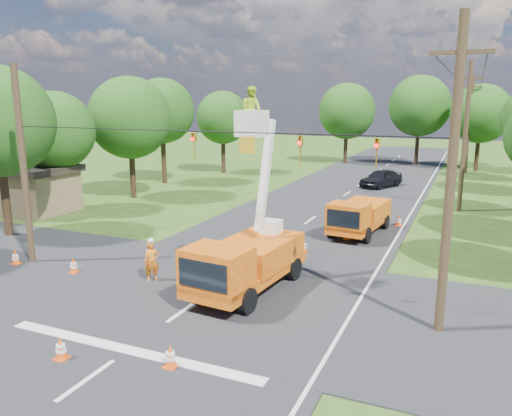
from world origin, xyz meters
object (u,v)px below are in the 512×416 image
at_px(traffic_cone_0, 61,348).
at_px(pole_left, 23,167).
at_px(tree_left_f, 223,118).
at_px(tree_far_a, 347,111).
at_px(traffic_cone_4, 74,265).
at_px(tree_left_c, 55,131).
at_px(traffic_cone_2, 304,246).
at_px(traffic_cone_3, 347,234).
at_px(traffic_cone_5, 15,257).
at_px(bucket_truck, 246,251).
at_px(distant_car, 381,178).
at_px(traffic_cone_6, 399,220).
at_px(traffic_cone_1, 170,356).
at_px(tree_far_b, 420,106).
at_px(tree_far_c, 481,114).
at_px(second_truck, 359,216).
at_px(ground_worker, 152,261).
at_px(shed, 32,188).
at_px(tree_left_d, 130,118).
at_px(tree_left_e, 162,111).
at_px(pole_right_mid, 465,136).
at_px(pole_right_far, 469,123).
at_px(pole_right_near, 451,177).

bearing_deg(traffic_cone_0, pole_left, 141.51).
relative_size(tree_left_f, tree_far_a, 0.88).
distance_m(traffic_cone_4, tree_left_f, 31.99).
distance_m(tree_left_c, tree_far_a, 35.90).
xyz_separation_m(traffic_cone_2, tree_far_a, (-6.75, 36.57, 5.83)).
xyz_separation_m(traffic_cone_4, pole_left, (-2.94, 0.45, 4.14)).
xyz_separation_m(traffic_cone_3, traffic_cone_5, (-13.08, -10.18, 0.00)).
distance_m(bucket_truck, distant_car, 26.90).
bearing_deg(traffic_cone_6, traffic_cone_1, -100.62).
distance_m(tree_far_b, tree_far_c, 7.20).
relative_size(second_truck, tree_far_b, 0.56).
relative_size(traffic_cone_6, tree_left_c, 0.09).
distance_m(ground_worker, shed, 17.11).
height_order(traffic_cone_6, tree_far_c, tree_far_c).
bearing_deg(tree_far_a, tree_left_d, -109.65).
relative_size(bucket_truck, traffic_cone_4, 11.19).
xyz_separation_m(shed, tree_far_a, (13.00, 35.00, 4.57)).
relative_size(traffic_cone_5, tree_left_e, 0.08).
bearing_deg(traffic_cone_0, traffic_cone_1, 15.63).
height_order(traffic_cone_1, tree_left_f, tree_left_f).
bearing_deg(tree_far_c, bucket_truck, -101.28).
bearing_deg(distant_car, second_truck, -61.20).
relative_size(tree_left_d, tree_left_e, 0.98).
bearing_deg(shed, traffic_cone_3, 4.30).
xyz_separation_m(shed, tree_far_c, (27.50, 34.00, 4.44)).
bearing_deg(pole_left, traffic_cone_6, 43.04).
height_order(distant_car, tree_left_c, tree_left_c).
bearing_deg(traffic_cone_5, traffic_cone_0, -34.50).
relative_size(pole_right_mid, tree_far_a, 1.05).
bearing_deg(tree_far_c, pole_right_far, -116.57).
distance_m(traffic_cone_6, tree_left_d, 21.15).
distance_m(traffic_cone_6, pole_right_far, 26.78).
height_order(bucket_truck, tree_far_b, tree_far_b).
height_order(tree_left_c, tree_far_b, tree_far_b).
xyz_separation_m(bucket_truck, ground_worker, (-4.09, -0.50, -0.82)).
relative_size(pole_right_near, tree_far_a, 1.05).
bearing_deg(tree_left_c, tree_far_b, 61.56).
bearing_deg(tree_left_e, traffic_cone_1, -56.07).
height_order(traffic_cone_5, shed, shed).
bearing_deg(bucket_truck, traffic_cone_2, 90.51).
xyz_separation_m(traffic_cone_2, tree_far_b, (1.25, 38.57, 6.45)).
relative_size(traffic_cone_2, tree_far_b, 0.07).
xyz_separation_m(distant_car, traffic_cone_0, (-3.40, -33.87, -0.43)).
relative_size(traffic_cone_0, traffic_cone_4, 1.00).
height_order(pole_right_near, tree_far_b, tree_far_b).
height_order(traffic_cone_6, shed, shed).
relative_size(traffic_cone_2, pole_right_near, 0.07).
relative_size(pole_right_far, tree_left_f, 1.19).
bearing_deg(tree_left_d, ground_worker, -50.75).
relative_size(traffic_cone_3, traffic_cone_4, 1.00).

